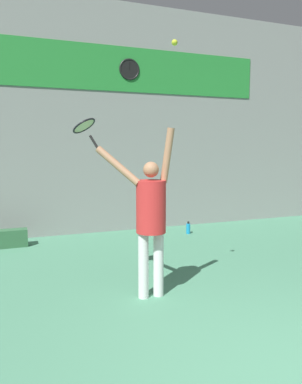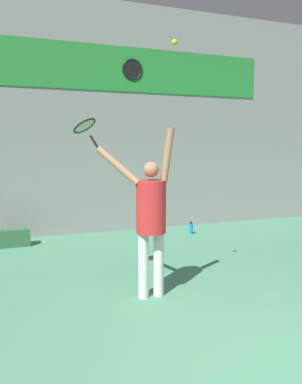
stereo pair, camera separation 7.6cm
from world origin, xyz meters
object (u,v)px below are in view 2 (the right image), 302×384
Objects in this scene: scoreboard_clock at (132,69)px; tennis_racket at (85,127)px; tennis_player at (150,213)px; tennis_ball at (175,42)px; equipment_bag at (8,238)px; water_bottle at (191,228)px.

tennis_racket is (-1.66, -3.32, -1.44)m from scoreboard_clock.
tennis_player is 2.05m from tennis_ball.
equipment_bag is at bearing 118.78° from tennis_player.
tennis_player is (-0.95, -3.77, -2.51)m from scoreboard_clock.
tennis_ball is (0.96, -0.60, 0.96)m from tennis_racket.
scoreboard_clock is at bearing 79.87° from tennis_ball.
water_bottle is 3.77m from equipment_bag.
scoreboard_clock reaches higher than equipment_bag.
scoreboard_clock is 3.98m from tennis_racket.
scoreboard_clock is at bearing 63.48° from tennis_racket.
tennis_player is 2.58× the size of equipment_bag.
equipment_bag is (-1.75, 3.18, -0.91)m from tennis_player.
tennis_racket is at bearing -137.46° from water_bottle.
tennis_racket is 0.51× the size of equipment_bag.
tennis_ball is at bearing -119.74° from water_bottle.
tennis_player is 7.91× the size of water_bottle.
tennis_racket is at bearing -116.52° from scoreboard_clock.
tennis_player is at bearing -32.50° from tennis_racket.
tennis_racket reaches higher than equipment_bag.
tennis_player is at bearing -124.35° from water_bottle.
water_bottle is (2.72, 2.50, -2.02)m from tennis_racket.
tennis_ball is at bearing -100.13° from scoreboard_clock.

